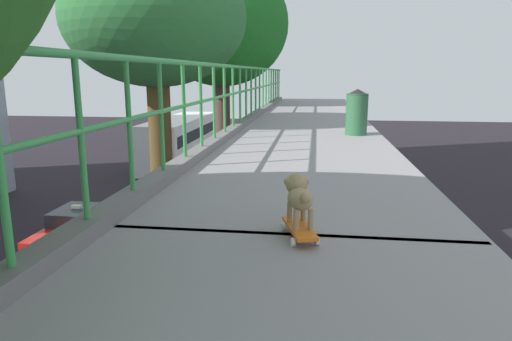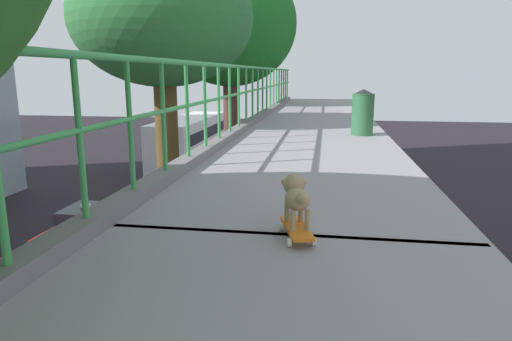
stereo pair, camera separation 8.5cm
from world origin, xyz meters
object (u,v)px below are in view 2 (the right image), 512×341
Objects in this scene: car_red_taxi_sixth at (85,227)px; litter_bin at (363,112)px; car_yellow_cab_fifth at (125,270)px; toy_skateboard at (296,229)px; city_bus at (190,139)px; small_dog at (296,195)px.

litter_bin reaches higher than car_red_taxi_sixth.
car_yellow_cab_fifth is 0.92× the size of car_red_taxi_sixth.
litter_bin reaches higher than toy_skateboard.
city_bus is (-0.47, 14.78, 1.20)m from car_red_taxi_sixth.
litter_bin reaches higher than small_dog.
small_dog is at bearing 100.96° from toy_skateboard.
car_yellow_cab_fifth reaches higher than car_red_taxi_sixth.
city_bus reaches higher than car_yellow_cab_fifth.
car_red_taxi_sixth is 15.32m from small_dog.
small_dog is (8.50, -11.81, 4.78)m from car_red_taxi_sixth.
toy_skateboard is 1.30× the size of small_dog.
city_bus reaches higher than car_red_taxi_sixth.
car_red_taxi_sixth is (-3.12, 3.37, -0.03)m from car_yellow_cab_fifth.
litter_bin is (0.82, 5.31, 0.13)m from small_dog.
small_dog is at bearing -57.44° from car_yellow_cab_fifth.
litter_bin reaches higher than car_yellow_cab_fifth.
litter_bin is (0.81, 5.36, 0.35)m from toy_skateboard.
litter_bin is at bearing 81.28° from small_dog.
car_red_taxi_sixth is 5.17× the size of litter_bin.
car_red_taxi_sixth is at bearing -88.17° from city_bus.
city_bus is (-3.59, 18.15, 1.17)m from car_yellow_cab_fifth.
small_dog reaches higher than car_red_taxi_sixth.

